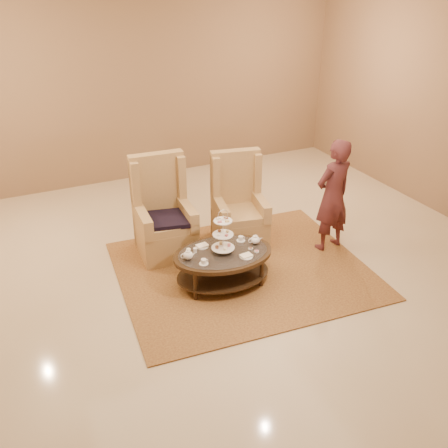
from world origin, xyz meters
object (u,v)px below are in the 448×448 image
armchair_right (238,212)px  person (333,196)px  armchair_left (163,221)px  tea_table (223,258)px

armchair_right → person: person is taller
armchair_left → person: (2.20, -0.94, 0.35)m
tea_table → armchair_right: bearing=59.6°
armchair_left → armchair_right: bearing=-3.8°
tea_table → person: size_ratio=0.82×
tea_table → person: person is taller
tea_table → armchair_left: size_ratio=0.96×
tea_table → person: bearing=11.7°
armchair_right → person: size_ratio=0.81×
armchair_right → person: 1.39m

